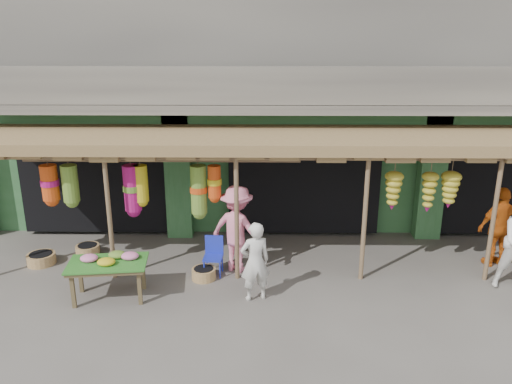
{
  "coord_description": "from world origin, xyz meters",
  "views": [
    {
      "loc": [
        -1.0,
        -9.35,
        4.7
      ],
      "look_at": [
        -1.14,
        1.0,
        1.46
      ],
      "focal_mm": 35.0,
      "sensor_mm": 36.0,
      "label": 1
    }
  ],
  "objects_px": {
    "person_vendor": "(500,227)",
    "person_shopper": "(237,229)",
    "blue_chair": "(214,253)",
    "flower_table": "(109,264)",
    "person_front": "(255,262)"
  },
  "relations": [
    {
      "from": "person_vendor",
      "to": "person_shopper",
      "type": "xyz_separation_m",
      "value": [
        -5.51,
        -0.31,
        0.05
      ]
    },
    {
      "from": "person_vendor",
      "to": "blue_chair",
      "type": "bearing_deg",
      "value": -9.53
    },
    {
      "from": "person_vendor",
      "to": "person_front",
      "type": "bearing_deg",
      "value": 2.63
    },
    {
      "from": "flower_table",
      "to": "person_front",
      "type": "height_order",
      "value": "person_front"
    },
    {
      "from": "blue_chair",
      "to": "person_shopper",
      "type": "bearing_deg",
      "value": 22.1
    },
    {
      "from": "blue_chair",
      "to": "person_shopper",
      "type": "distance_m",
      "value": 0.7
    },
    {
      "from": "person_shopper",
      "to": "person_vendor",
      "type": "bearing_deg",
      "value": -151.69
    },
    {
      "from": "person_front",
      "to": "person_shopper",
      "type": "bearing_deg",
      "value": -90.62
    },
    {
      "from": "flower_table",
      "to": "person_front",
      "type": "distance_m",
      "value": 2.7
    },
    {
      "from": "person_vendor",
      "to": "person_shopper",
      "type": "height_order",
      "value": "person_shopper"
    },
    {
      "from": "person_front",
      "to": "person_vendor",
      "type": "relative_size",
      "value": 0.88
    },
    {
      "from": "blue_chair",
      "to": "person_vendor",
      "type": "bearing_deg",
      "value": 8.35
    },
    {
      "from": "blue_chair",
      "to": "person_shopper",
      "type": "relative_size",
      "value": 0.43
    },
    {
      "from": "person_shopper",
      "to": "person_front",
      "type": "bearing_deg",
      "value": 132.54
    },
    {
      "from": "flower_table",
      "to": "blue_chair",
      "type": "xyz_separation_m",
      "value": [
        1.83,
        1.03,
        -0.25
      ]
    }
  ]
}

